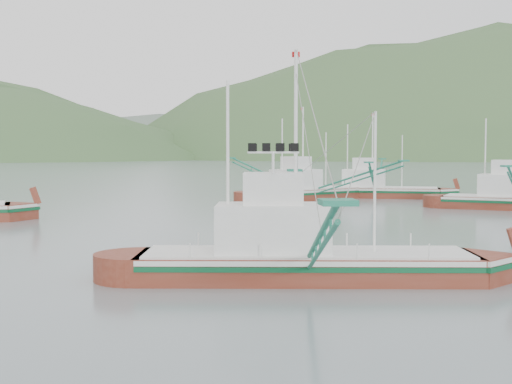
{
  "coord_description": "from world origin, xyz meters",
  "views": [
    {
      "loc": [
        -2.65,
        -32.18,
        5.51
      ],
      "look_at": [
        0.0,
        6.0,
        3.2
      ],
      "focal_mm": 50.0,
      "sensor_mm": 36.0,
      "label": 1
    }
  ],
  "objects": [
    {
      "name": "ridge_distant",
      "position": [
        30.0,
        560.0,
        0.0
      ],
      "size": [
        960.0,
        400.0,
        240.0
      ],
      "primitive_type": "ellipsoid",
      "color": "slate",
      "rests_on": "ground"
    },
    {
      "name": "bg_boat_far",
      "position": [
        8.02,
        44.15,
        2.3
      ],
      "size": [
        19.41,
        24.01,
        10.82
      ],
      "rotation": [
        0.0,
        0.0,
        0.61
      ],
      "color": "maroon",
      "rests_on": "ground"
    },
    {
      "name": "main_boat",
      "position": [
        1.29,
        -2.73,
        1.49
      ],
      "size": [
        14.41,
        25.59,
        10.37
      ],
      "rotation": [
        0.0,
        0.0,
        -0.08
      ],
      "color": "maroon",
      "rests_on": "ground"
    },
    {
      "name": "ground",
      "position": [
        0.0,
        0.0,
        0.0
      ],
      "size": [
        1200.0,
        1200.0,
        0.0
      ],
      "primitive_type": "plane",
      "color": "slate",
      "rests_on": "ground"
    },
    {
      "name": "bg_boat_extra",
      "position": [
        16.45,
        47.42,
        1.97
      ],
      "size": [
        14.63,
        25.0,
        10.37
      ],
      "rotation": [
        0.0,
        0.0,
        -0.29
      ],
      "color": "maroon",
      "rests_on": "ground"
    }
  ]
}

